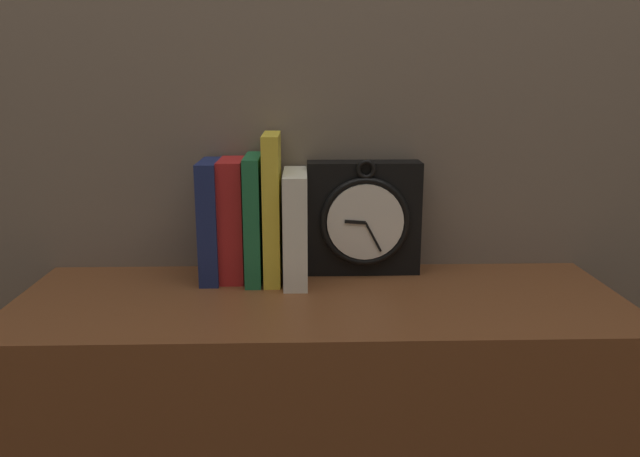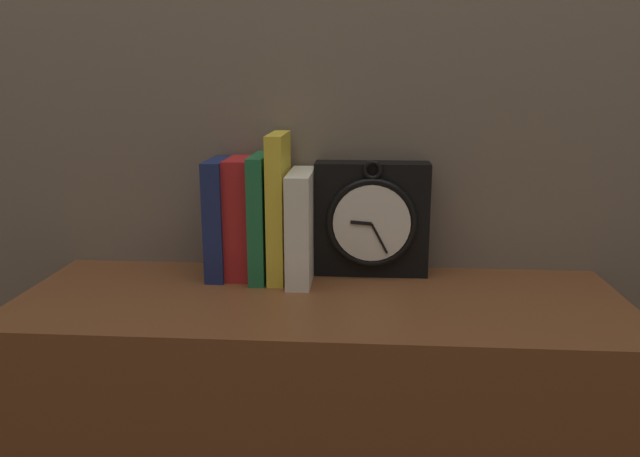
{
  "view_description": "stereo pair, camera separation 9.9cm",
  "coord_description": "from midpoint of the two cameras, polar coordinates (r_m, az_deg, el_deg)",
  "views": [
    {
      "loc": [
        -0.03,
        -0.97,
        1.06
      ],
      "look_at": [
        0.0,
        0.0,
        0.83
      ],
      "focal_mm": 35.0,
      "sensor_mm": 36.0,
      "label": 1
    },
    {
      "loc": [
        0.07,
        -0.96,
        1.06
      ],
      "look_at": [
        0.0,
        0.0,
        0.83
      ],
      "focal_mm": 35.0,
      "sensor_mm": 36.0,
      "label": 2
    }
  ],
  "objects": [
    {
      "name": "book_slot0_navy",
      "position": [
        1.12,
        -12.43,
        0.69
      ],
      "size": [
        0.03,
        0.12,
        0.21
      ],
      "color": "navy",
      "rests_on": "bookshelf"
    },
    {
      "name": "book_slot2_green",
      "position": [
        1.1,
        -8.62,
        0.9
      ],
      "size": [
        0.03,
        0.13,
        0.22
      ],
      "color": "#206D3F",
      "rests_on": "bookshelf"
    },
    {
      "name": "book_slot1_red",
      "position": [
        1.12,
        -10.5,
        0.8
      ],
      "size": [
        0.04,
        0.11,
        0.21
      ],
      "color": "red",
      "rests_on": "bookshelf"
    },
    {
      "name": "clock",
      "position": [
        1.13,
        1.5,
        0.94
      ],
      "size": [
        0.2,
        0.07,
        0.21
      ],
      "color": "black",
      "rests_on": "bookshelf"
    },
    {
      "name": "book_slot4_white",
      "position": [
        1.09,
        -4.87,
        0.13
      ],
      "size": [
        0.04,
        0.15,
        0.19
      ],
      "color": "white",
      "rests_on": "bookshelf"
    },
    {
      "name": "book_slot3_yellow",
      "position": [
        1.1,
        -6.97,
        1.87
      ],
      "size": [
        0.03,
        0.13,
        0.26
      ],
      "color": "yellow",
      "rests_on": "bookshelf"
    }
  ]
}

